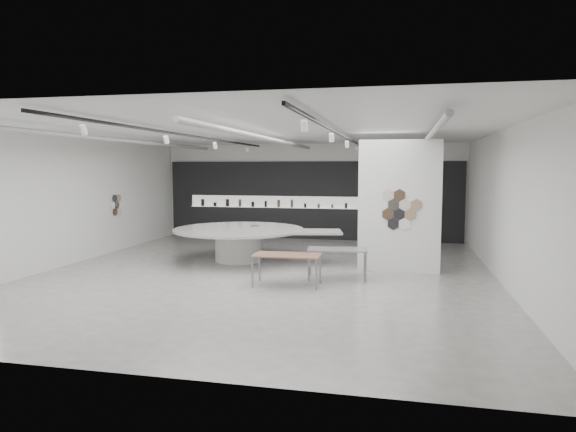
% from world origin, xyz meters
% --- Properties ---
extents(room, '(12.02, 14.02, 3.82)m').
position_xyz_m(room, '(-0.09, -0.00, 2.07)').
color(room, '#A7A49E').
rests_on(room, ground).
extents(back_wall_display, '(11.80, 0.27, 3.10)m').
position_xyz_m(back_wall_display, '(-0.08, 6.93, 1.54)').
color(back_wall_display, black).
rests_on(back_wall_display, ground).
extents(partition_column, '(2.20, 0.38, 3.60)m').
position_xyz_m(partition_column, '(3.50, 1.00, 1.80)').
color(partition_column, white).
rests_on(partition_column, ground).
extents(display_island, '(5.59, 4.69, 1.02)m').
position_xyz_m(display_island, '(-1.20, 1.63, 0.66)').
color(display_island, white).
rests_on(display_island, ground).
extents(sample_table_wood, '(1.65, 0.86, 0.76)m').
position_xyz_m(sample_table_wood, '(0.87, -1.26, 0.70)').
color(sample_table_wood, brown).
rests_on(sample_table_wood, ground).
extents(sample_table_stone, '(1.58, 0.92, 0.78)m').
position_xyz_m(sample_table_stone, '(1.97, -0.25, 0.71)').
color(sample_table_stone, slate).
rests_on(sample_table_stone, ground).
extents(kitchen_counter, '(1.52, 0.62, 1.19)m').
position_xyz_m(kitchen_counter, '(3.27, 6.51, 0.43)').
color(kitchen_counter, white).
rests_on(kitchen_counter, ground).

